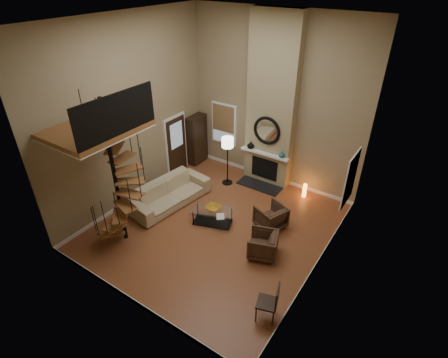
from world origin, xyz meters
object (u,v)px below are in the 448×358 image
Objects in this scene: armchair_far at (265,245)px; floor_lamp at (228,146)px; sofa at (170,193)px; side_chair at (271,301)px; hutch at (197,139)px; coffee_table at (212,215)px; accent_lamp at (305,190)px; armchair_near at (272,218)px.

floor_lamp is at bearing -150.88° from armchair_far.
side_chair reaches higher than sofa.
sofa is at bearing -70.38° from hutch.
floor_lamp is (-2.75, 2.41, 1.06)m from armchair_far.
accent_lamp is (1.70, 2.73, -0.03)m from coffee_table.
sofa is 1.68m from coffee_table.
accent_lamp is at bearing -162.97° from armchair_near.
sofa is at bearing -116.22° from armchair_far.
coffee_table is at bearing -120.08° from armchair_far.
sofa is at bearing 177.94° from coffee_table.
armchair_near is 1.99m from accent_lamp.
floor_lamp is (0.84, 2.00, 1.02)m from sofa.
floor_lamp reaches higher than side_chair.
armchair_near is 2.92m from floor_lamp.
side_chair is (0.98, -1.61, 0.17)m from armchair_far.
coffee_table is at bearing -84.25° from sofa.
hutch is at bearing 27.43° from sofa.
coffee_table is 3.51m from side_chair.
sofa is at bearing -56.51° from armchair_near.
side_chair is (4.57, -2.02, 0.13)m from sofa.
sofa is 2.84× the size of side_chair.
side_chair is at bearing -106.03° from sofa.
sofa is at bearing -112.71° from floor_lamp.
accent_lamp is 0.49× the size of side_chair.
accent_lamp is at bearing 164.34° from armchair_far.
coffee_table is 1.45× the size of side_chair.
floor_lamp is (-0.84, 2.06, 1.13)m from coffee_table.
armchair_near is at bearing -70.04° from sofa.
armchair_far is at bearing -41.20° from floor_lamp.
hutch is at bearing -93.63° from armchair_near.
sofa reaches higher than coffee_table.
armchair_far is at bearing -85.98° from accent_lamp.
armchair_near is at bearing -94.32° from accent_lamp.
sofa is 1.54× the size of floor_lamp.
accent_lamp is (0.15, 1.98, -0.10)m from armchair_near.
armchair_near is (3.22, 0.69, -0.04)m from sofa.
accent_lamp is at bearing 104.35° from side_chair.
armchair_near reaches higher than armchair_far.
hutch is at bearing 139.83° from side_chair.
coffee_table is 2.49m from floor_lamp.
accent_lamp is (3.37, 2.67, -0.15)m from sofa.
sofa is 5.00m from side_chair.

